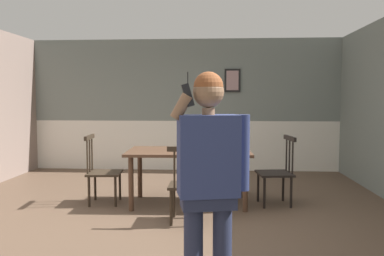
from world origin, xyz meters
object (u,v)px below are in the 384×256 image
at_px(chair_by_doorway, 186,185).
at_px(person_figure, 209,172).
at_px(chair_near_window, 102,171).
at_px(chair_at_table_head, 277,172).
at_px(dining_table, 189,157).

height_order(chair_by_doorway, person_figure, person_figure).
bearing_deg(person_figure, chair_by_doorway, -92.69).
bearing_deg(chair_by_doorway, person_figure, -81.20).
relative_size(chair_near_window, person_figure, 0.58).
xyz_separation_m(chair_near_window, chair_at_table_head, (2.52, 0.10, 0.00)).
distance_m(chair_by_doorway, person_figure, 2.00).
distance_m(dining_table, chair_by_doorway, 0.89).
relative_size(chair_by_doorway, chair_at_table_head, 0.97).
xyz_separation_m(chair_near_window, chair_by_doorway, (1.29, -0.81, -0.00)).
bearing_deg(chair_near_window, chair_by_doorway, 53.32).
bearing_deg(chair_at_table_head, dining_table, 84.92).
bearing_deg(dining_table, chair_near_window, -177.82).
bearing_deg(person_figure, chair_near_window, -71.57).
xyz_separation_m(chair_near_window, person_figure, (1.61, -2.72, 0.52)).
xyz_separation_m(chair_at_table_head, person_figure, (-0.91, -2.82, 0.51)).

